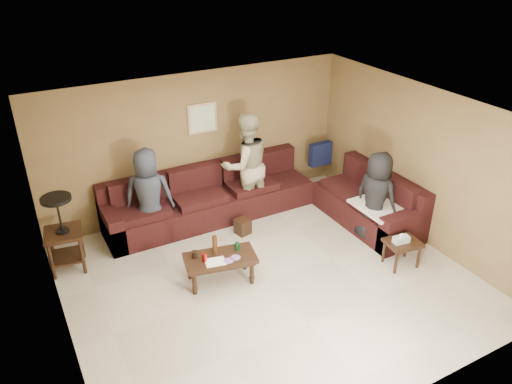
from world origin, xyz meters
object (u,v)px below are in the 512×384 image
(coffee_table, at_px, (220,260))
(person_middle, at_px, (246,165))
(waste_bin, at_px, (243,226))
(end_table_left, at_px, (63,232))
(side_table_right, at_px, (402,244))
(sectional_sofa, at_px, (266,203))
(person_right, at_px, (376,197))
(person_left, at_px, (149,195))

(coffee_table, relative_size, person_middle, 0.59)
(person_middle, bearing_deg, coffee_table, 51.20)
(coffee_table, height_order, waste_bin, coffee_table)
(end_table_left, bearing_deg, coffee_table, -36.31)
(side_table_right, height_order, person_middle, person_middle)
(end_table_left, height_order, person_middle, person_middle)
(sectional_sofa, relative_size, side_table_right, 8.30)
(coffee_table, xyz_separation_m, end_table_left, (-1.87, 1.37, 0.27))
(sectional_sofa, bearing_deg, person_right, -47.11)
(person_left, bearing_deg, waste_bin, 178.95)
(person_left, height_order, person_right, person_left)
(person_middle, distance_m, person_right, 2.26)
(end_table_left, bearing_deg, person_right, -18.59)
(sectional_sofa, relative_size, coffee_table, 4.24)
(end_table_left, xyz_separation_m, person_middle, (3.12, 0.21, 0.30))
(coffee_table, relative_size, end_table_left, 0.91)
(person_middle, xyz_separation_m, person_right, (1.43, -1.74, -0.17))
(side_table_right, distance_m, person_middle, 2.91)
(person_middle, height_order, person_right, person_middle)
(sectional_sofa, distance_m, end_table_left, 3.32)
(side_table_right, bearing_deg, sectional_sofa, 117.83)
(coffee_table, xyz_separation_m, person_middle, (1.25, 1.58, 0.57))
(sectional_sofa, bearing_deg, coffee_table, -140.43)
(sectional_sofa, xyz_separation_m, person_right, (1.24, -1.34, 0.44))
(sectional_sofa, xyz_separation_m, end_table_left, (-3.30, 0.19, 0.31))
(end_table_left, height_order, waste_bin, end_table_left)
(coffee_table, bearing_deg, end_table_left, 143.69)
(coffee_table, xyz_separation_m, person_right, (2.68, -0.16, 0.40))
(waste_bin, bearing_deg, sectional_sofa, 19.56)
(end_table_left, height_order, person_right, person_right)
(side_table_right, distance_m, person_left, 3.98)
(person_right, bearing_deg, sectional_sofa, 27.48)
(sectional_sofa, bearing_deg, side_table_right, -62.17)
(end_table_left, relative_size, person_middle, 0.65)
(side_table_right, relative_size, person_right, 0.37)
(waste_bin, distance_m, person_right, 2.23)
(coffee_table, distance_m, person_left, 1.71)
(end_table_left, xyz_separation_m, side_table_right, (4.43, -2.32, -0.27))
(side_table_right, bearing_deg, person_middle, 117.35)
(side_table_right, bearing_deg, end_table_left, 152.32)
(sectional_sofa, distance_m, person_left, 2.02)
(side_table_right, bearing_deg, coffee_table, 159.64)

